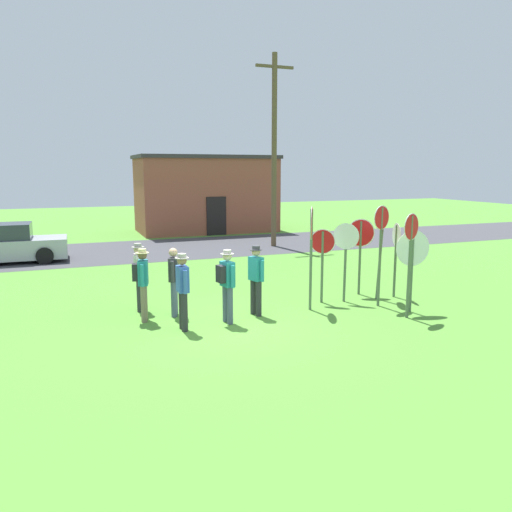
{
  "coord_description": "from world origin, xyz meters",
  "views": [
    {
      "loc": [
        -3.46,
        -10.53,
        3.56
      ],
      "look_at": [
        1.25,
        1.61,
        1.3
      ],
      "focal_mm": 35.11,
      "sensor_mm": 36.0,
      "label": 1
    }
  ],
  "objects_px": {
    "stop_sign_nearest": "(346,249)",
    "person_with_sunhat": "(256,276)",
    "stop_sign_low_front": "(311,239)",
    "parked_car_on_street": "(6,245)",
    "stop_sign_center_cluster": "(410,249)",
    "person_in_blue": "(183,287)",
    "stop_sign_far_back": "(381,236)",
    "person_on_left": "(174,278)",
    "stop_sign_tallest": "(396,248)",
    "stop_sign_leaning_left": "(412,256)",
    "stop_sign_leaning_right": "(322,253)",
    "person_in_teal": "(142,279)",
    "stop_sign_rear_left": "(381,240)",
    "stop_sign_rear_right": "(360,243)",
    "person_holding_notes": "(227,281)",
    "person_in_dark_shirt": "(139,273)",
    "utility_pole": "(274,148)"
  },
  "relations": [
    {
      "from": "stop_sign_nearest",
      "to": "person_with_sunhat",
      "type": "distance_m",
      "value": 2.8
    },
    {
      "from": "stop_sign_low_front",
      "to": "stop_sign_nearest",
      "type": "xyz_separation_m",
      "value": [
        1.27,
        0.44,
        -0.4
      ]
    },
    {
      "from": "parked_car_on_street",
      "to": "stop_sign_nearest",
      "type": "distance_m",
      "value": 13.41
    },
    {
      "from": "stop_sign_center_cluster",
      "to": "person_in_blue",
      "type": "height_order",
      "value": "stop_sign_center_cluster"
    },
    {
      "from": "stop_sign_far_back",
      "to": "person_in_blue",
      "type": "height_order",
      "value": "stop_sign_far_back"
    },
    {
      "from": "person_with_sunhat",
      "to": "person_on_left",
      "type": "height_order",
      "value": "person_with_sunhat"
    },
    {
      "from": "stop_sign_tallest",
      "to": "person_on_left",
      "type": "height_order",
      "value": "stop_sign_tallest"
    },
    {
      "from": "stop_sign_leaning_left",
      "to": "stop_sign_leaning_right",
      "type": "relative_size",
      "value": 1.04
    },
    {
      "from": "stop_sign_low_front",
      "to": "person_in_teal",
      "type": "height_order",
      "value": "stop_sign_low_front"
    },
    {
      "from": "stop_sign_nearest",
      "to": "person_with_sunhat",
      "type": "xyz_separation_m",
      "value": [
        -2.74,
        -0.37,
        -0.47
      ]
    },
    {
      "from": "person_with_sunhat",
      "to": "person_in_blue",
      "type": "xyz_separation_m",
      "value": [
        -1.94,
        -0.5,
        0.0
      ]
    },
    {
      "from": "stop_sign_center_cluster",
      "to": "stop_sign_leaning_right",
      "type": "distance_m",
      "value": 2.39
    },
    {
      "from": "stop_sign_low_front",
      "to": "stop_sign_center_cluster",
      "type": "xyz_separation_m",
      "value": [
        1.87,
        -1.48,
        -0.15
      ]
    },
    {
      "from": "stop_sign_center_cluster",
      "to": "stop_sign_rear_left",
      "type": "height_order",
      "value": "stop_sign_rear_left"
    },
    {
      "from": "parked_car_on_street",
      "to": "stop_sign_rear_right",
      "type": "xyz_separation_m",
      "value": [
        9.96,
        -9.25,
        0.81
      ]
    },
    {
      "from": "stop_sign_tallest",
      "to": "stop_sign_far_back",
      "type": "xyz_separation_m",
      "value": [
        -0.55,
        -0.05,
        0.35
      ]
    },
    {
      "from": "stop_sign_tallest",
      "to": "person_holding_notes",
      "type": "bearing_deg",
      "value": -173.21
    },
    {
      "from": "stop_sign_rear_left",
      "to": "person_in_blue",
      "type": "relative_size",
      "value": 1.53
    },
    {
      "from": "stop_sign_rear_right",
      "to": "parked_car_on_street",
      "type": "bearing_deg",
      "value": 137.12
    },
    {
      "from": "stop_sign_nearest",
      "to": "person_in_teal",
      "type": "bearing_deg",
      "value": 178.52
    },
    {
      "from": "stop_sign_center_cluster",
      "to": "stop_sign_rear_right",
      "type": "relative_size",
      "value": 1.16
    },
    {
      "from": "stop_sign_rear_left",
      "to": "person_holding_notes",
      "type": "distance_m",
      "value": 4.25
    },
    {
      "from": "person_holding_notes",
      "to": "person_in_dark_shirt",
      "type": "height_order",
      "value": "same"
    },
    {
      "from": "parked_car_on_street",
      "to": "stop_sign_nearest",
      "type": "xyz_separation_m",
      "value": [
        9.17,
        -9.75,
        0.76
      ]
    },
    {
      "from": "stop_sign_far_back",
      "to": "person_on_left",
      "type": "height_order",
      "value": "stop_sign_far_back"
    },
    {
      "from": "utility_pole",
      "to": "stop_sign_rear_right",
      "type": "distance_m",
      "value": 9.94
    },
    {
      "from": "stop_sign_far_back",
      "to": "utility_pole",
      "type": "bearing_deg",
      "value": 83.61
    },
    {
      "from": "stop_sign_center_cluster",
      "to": "stop_sign_nearest",
      "type": "bearing_deg",
      "value": 107.41
    },
    {
      "from": "stop_sign_rear_left",
      "to": "person_with_sunhat",
      "type": "bearing_deg",
      "value": 173.5
    },
    {
      "from": "stop_sign_leaning_left",
      "to": "person_in_teal",
      "type": "xyz_separation_m",
      "value": [
        -6.41,
        1.65,
        -0.41
      ]
    },
    {
      "from": "utility_pole",
      "to": "person_holding_notes",
      "type": "distance_m",
      "value": 12.56
    },
    {
      "from": "person_with_sunhat",
      "to": "person_in_dark_shirt",
      "type": "height_order",
      "value": "same"
    },
    {
      "from": "stop_sign_tallest",
      "to": "stop_sign_rear_right",
      "type": "height_order",
      "value": "stop_sign_rear_right"
    },
    {
      "from": "utility_pole",
      "to": "person_in_blue",
      "type": "bearing_deg",
      "value": -122.32
    },
    {
      "from": "stop_sign_far_back",
      "to": "person_with_sunhat",
      "type": "relative_size",
      "value": 1.47
    },
    {
      "from": "parked_car_on_street",
      "to": "stop_sign_low_front",
      "type": "relative_size",
      "value": 1.63
    },
    {
      "from": "stop_sign_rear_right",
      "to": "person_holding_notes",
      "type": "relative_size",
      "value": 1.26
    },
    {
      "from": "person_on_left",
      "to": "person_with_sunhat",
      "type": "bearing_deg",
      "value": -19.54
    },
    {
      "from": "person_with_sunhat",
      "to": "parked_car_on_street",
      "type": "bearing_deg",
      "value": 122.43
    },
    {
      "from": "person_holding_notes",
      "to": "person_in_teal",
      "type": "height_order",
      "value": "same"
    },
    {
      "from": "utility_pole",
      "to": "person_in_dark_shirt",
      "type": "height_order",
      "value": "utility_pole"
    },
    {
      "from": "stop_sign_tallest",
      "to": "person_in_blue",
      "type": "bearing_deg",
      "value": -173.06
    },
    {
      "from": "stop_sign_center_cluster",
      "to": "person_holding_notes",
      "type": "distance_m",
      "value": 4.43
    },
    {
      "from": "stop_sign_nearest",
      "to": "stop_sign_rear_left",
      "type": "height_order",
      "value": "stop_sign_rear_left"
    },
    {
      "from": "stop_sign_far_back",
      "to": "person_in_blue",
      "type": "xyz_separation_m",
      "value": [
        -5.68,
        -0.71,
        -0.78
      ]
    },
    {
      "from": "person_with_sunhat",
      "to": "person_holding_notes",
      "type": "xyz_separation_m",
      "value": [
        -0.87,
        -0.36,
        0.03
      ]
    },
    {
      "from": "stop_sign_far_back",
      "to": "stop_sign_leaning_right",
      "type": "height_order",
      "value": "stop_sign_far_back"
    },
    {
      "from": "stop_sign_low_front",
      "to": "stop_sign_leaning_right",
      "type": "height_order",
      "value": "stop_sign_low_front"
    },
    {
      "from": "person_holding_notes",
      "to": "stop_sign_leaning_right",
      "type": "bearing_deg",
      "value": 15.58
    },
    {
      "from": "stop_sign_tallest",
      "to": "person_in_blue",
      "type": "relative_size",
      "value": 1.21
    }
  ]
}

